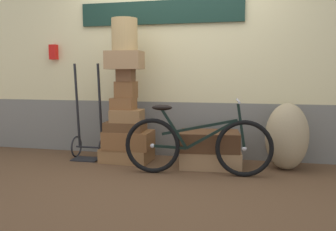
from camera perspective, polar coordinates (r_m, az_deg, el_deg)
ground at (r=3.87m, az=-1.16°, el=-9.73°), size 8.53×5.20×0.06m
station_building at (r=4.54m, az=1.54°, el=10.60°), size 6.53×0.74×2.73m
suitcase_0 at (r=4.33m, az=-6.81°, el=-6.42°), size 0.61×0.46×0.17m
suitcase_1 at (r=4.25m, az=-6.55°, el=-4.00°), size 0.58×0.39×0.22m
suitcase_2 at (r=4.23m, az=-7.08°, el=-1.77°), size 0.49×0.37×0.11m
suitcase_3 at (r=4.19m, az=-6.79°, el=-0.03°), size 0.39×0.33×0.15m
suitcase_4 at (r=4.19m, az=-7.43°, el=1.95°), size 0.29×0.22×0.14m
suitcase_5 at (r=4.20m, az=-6.99°, el=4.28°), size 0.25×0.20×0.20m
suitcase_6 at (r=4.17m, az=-7.05°, el=6.63°), size 0.21×0.16×0.15m
suitcase_7 at (r=4.17m, az=-7.23°, el=9.10°), size 0.43×0.32×0.21m
suitcase_8 at (r=4.08m, az=7.10°, el=-7.03°), size 0.73×0.54×0.20m
suitcase_9 at (r=4.01m, az=6.90°, el=-4.20°), size 0.72×0.51×0.22m
wicker_basket at (r=4.22m, az=-7.23°, el=13.14°), size 0.31×0.31×0.38m
luggage_trolley at (r=4.51m, az=-13.03°, el=-3.40°), size 0.40×0.36×1.21m
burlap_sack at (r=4.09m, az=19.14°, el=-3.33°), size 0.47×0.40×0.76m
bicycle at (r=3.68m, az=4.81°, el=-4.87°), size 1.58×0.46×0.81m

